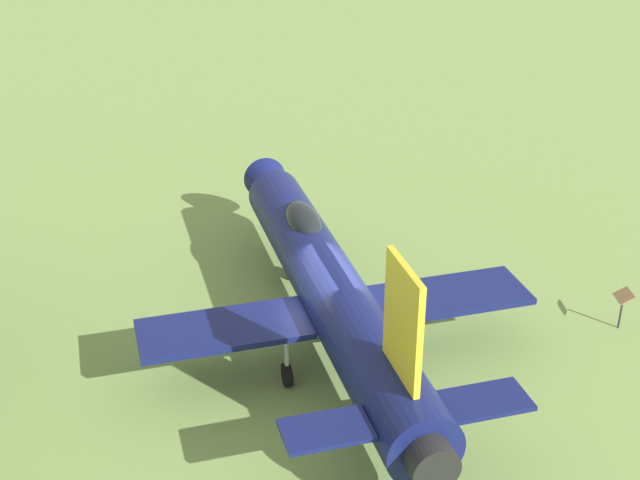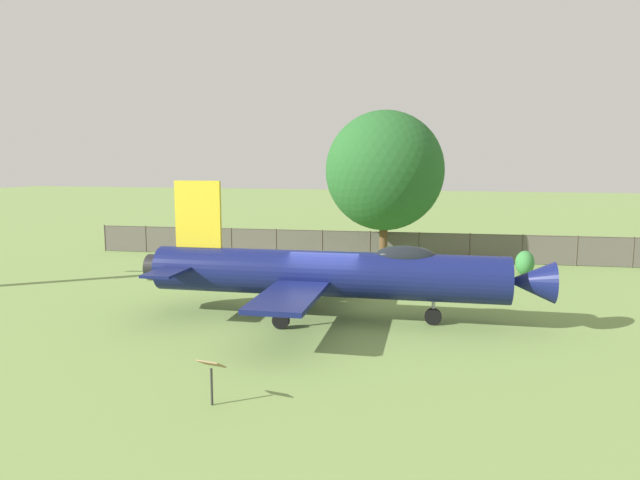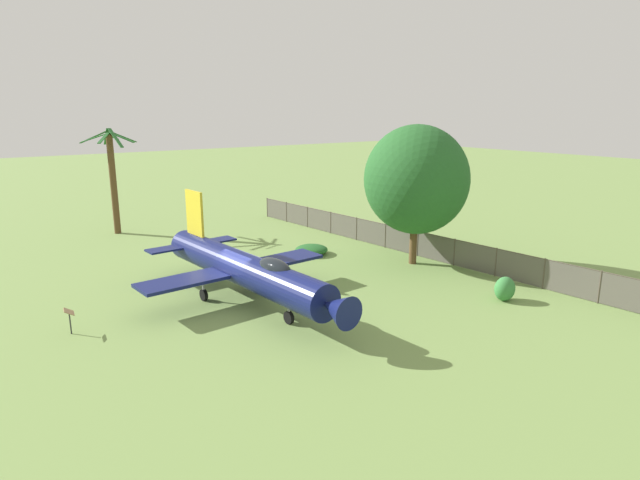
{
  "view_description": "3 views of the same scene",
  "coord_description": "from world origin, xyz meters",
  "px_view_note": "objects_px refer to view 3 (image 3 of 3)",
  "views": [
    {
      "loc": [
        4.51,
        18.96,
        13.11
      ],
      "look_at": [
        0.06,
        -1.11,
        2.65
      ],
      "focal_mm": 49.29,
      "sensor_mm": 36.0,
      "label": 1
    },
    {
      "loc": [
        -19.62,
        -4.98,
        5.69
      ],
      "look_at": [
        1.34,
        0.58,
        2.74
      ],
      "focal_mm": 31.79,
      "sensor_mm": 36.0,
      "label": 2
    },
    {
      "loc": [
        -11.84,
        -22.65,
        9.4
      ],
      "look_at": [
        4.71,
        -0.14,
        2.5
      ],
      "focal_mm": 29.72,
      "sensor_mm": 36.0,
      "label": 3
    }
  ],
  "objects_px": {
    "display_jet": "(246,269)",
    "shade_tree": "(416,180)",
    "shrub_near_fence": "(311,250)",
    "info_plaque": "(69,315)",
    "palm_tree": "(113,179)",
    "shrub_by_tree": "(505,289)"
  },
  "relations": [
    {
      "from": "shade_tree",
      "to": "palm_tree",
      "type": "relative_size",
      "value": 1.07
    },
    {
      "from": "palm_tree",
      "to": "shrub_near_fence",
      "type": "height_order",
      "value": "palm_tree"
    },
    {
      "from": "shade_tree",
      "to": "shrub_by_tree",
      "type": "relative_size",
      "value": 6.87
    },
    {
      "from": "display_jet",
      "to": "shade_tree",
      "type": "height_order",
      "value": "shade_tree"
    },
    {
      "from": "shade_tree",
      "to": "info_plaque",
      "type": "xyz_separation_m",
      "value": [
        -19.72,
        1.12,
        -4.41
      ]
    },
    {
      "from": "shrub_near_fence",
      "to": "info_plaque",
      "type": "height_order",
      "value": "info_plaque"
    },
    {
      "from": "shade_tree",
      "to": "palm_tree",
      "type": "height_order",
      "value": "shade_tree"
    },
    {
      "from": "shade_tree",
      "to": "shrub_near_fence",
      "type": "bearing_deg",
      "value": 125.29
    },
    {
      "from": "display_jet",
      "to": "shrub_by_tree",
      "type": "bearing_deg",
      "value": 51.55
    },
    {
      "from": "display_jet",
      "to": "palm_tree",
      "type": "xyz_separation_m",
      "value": [
        -0.73,
        19.56,
        2.49
      ]
    },
    {
      "from": "display_jet",
      "to": "palm_tree",
      "type": "relative_size",
      "value": 1.85
    },
    {
      "from": "shrub_near_fence",
      "to": "shrub_by_tree",
      "type": "distance_m",
      "value": 13.25
    },
    {
      "from": "display_jet",
      "to": "info_plaque",
      "type": "distance_m",
      "value": 8.09
    },
    {
      "from": "display_jet",
      "to": "shade_tree",
      "type": "distance_m",
      "value": 12.28
    },
    {
      "from": "palm_tree",
      "to": "display_jet",
      "type": "bearing_deg",
      "value": -87.86
    },
    {
      "from": "display_jet",
      "to": "shade_tree",
      "type": "xyz_separation_m",
      "value": [
        11.76,
        0.02,
        3.53
      ]
    },
    {
      "from": "palm_tree",
      "to": "shrub_by_tree",
      "type": "distance_m",
      "value": 29.51
    },
    {
      "from": "shrub_by_tree",
      "to": "info_plaque",
      "type": "distance_m",
      "value": 20.47
    },
    {
      "from": "display_jet",
      "to": "shrub_near_fence",
      "type": "distance_m",
      "value": 9.71
    },
    {
      "from": "palm_tree",
      "to": "shrub_by_tree",
      "type": "bearing_deg",
      "value": -67.19
    },
    {
      "from": "shrub_near_fence",
      "to": "info_plaque",
      "type": "xyz_separation_m",
      "value": [
        -15.83,
        -4.38,
        0.54
      ]
    },
    {
      "from": "shrub_by_tree",
      "to": "info_plaque",
      "type": "xyz_separation_m",
      "value": [
        -18.58,
        8.57,
        0.23
      ]
    }
  ]
}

